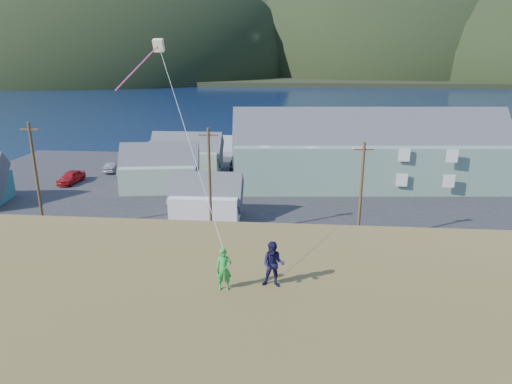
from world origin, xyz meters
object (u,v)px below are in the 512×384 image
shed_white (206,198)px  shed_palegreen_near (160,169)px  wharf (225,145)px  kite_flyer_navy (273,264)px  kite_flyer_green (224,269)px  shed_palegreen_far (187,153)px  lodge (369,151)px

shed_white → shed_palegreen_near: bearing=127.2°
wharf → shed_palegreen_near: shed_palegreen_near is taller
shed_white → kite_flyer_navy: (7.66, -25.63, 5.96)m
kite_flyer_green → kite_flyer_navy: kite_flyer_navy is taller
kite_flyer_green → shed_palegreen_far: bearing=97.0°
shed_palegreen_far → shed_palegreen_near: bearing=-97.7°
shed_palegreen_near → shed_white: bearing=-61.1°
lodge → shed_palegreen_near: 24.67m
kite_flyer_navy → shed_palegreen_near: bearing=118.2°
lodge → kite_flyer_green: bearing=-111.1°
wharf → kite_flyer_green: size_ratio=16.03×
shed_palegreen_near → shed_palegreen_far: 8.63m
kite_flyer_navy → lodge: bearing=81.3°
shed_palegreen_far → kite_flyer_green: bearing=-74.7°
shed_palegreen_far → kite_flyer_navy: kite_flyer_navy is taller
lodge → shed_white: size_ratio=4.69×
kite_flyer_green → kite_flyer_navy: 1.85m
shed_palegreen_far → kite_flyer_green: size_ratio=5.84×
lodge → shed_palegreen_near: (-24.36, -3.42, -1.86)m
shed_palegreen_far → wharf: bearing=79.8°
lodge → shed_white: lodge is taller
lodge → kite_flyer_green: lodge is taller
wharf → shed_palegreen_near: 24.55m
wharf → lodge: 29.31m
wharf → kite_flyer_green: kite_flyer_green is taller
lodge → shed_palegreen_far: 23.83m
wharf → shed_palegreen_far: 15.97m
lodge → shed_palegreen_far: bearing=162.6°
shed_palegreen_near → shed_white: shed_palegreen_near is taller
shed_palegreen_near → shed_white: size_ratio=1.41×
shed_palegreen_near → lodge: bearing=-1.1°
wharf → shed_palegreen_far: shed_palegreen_far is taller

